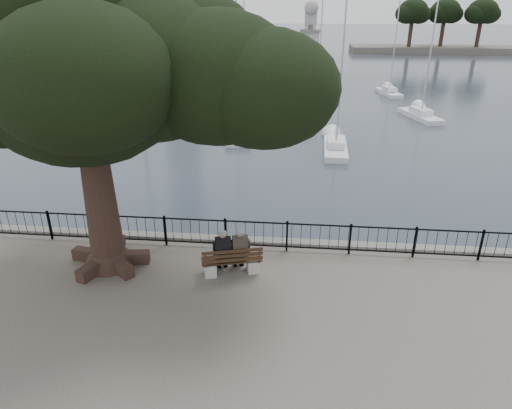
# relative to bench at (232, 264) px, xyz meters

# --- Properties ---
(harbor) EXTENTS (260.00, 260.00, 1.20)m
(harbor) POSITION_rel_bench_xyz_m (0.56, 2.02, -0.83)
(harbor) COLOR #62615D
(harbor) RESTS_ON ground
(railing) EXTENTS (22.06, 0.06, 1.00)m
(railing) POSITION_rel_bench_xyz_m (0.56, 1.52, 0.23)
(railing) COLOR black
(railing) RESTS_ON ground
(bench) EXTENTS (1.85, 0.98, 0.93)m
(bench) POSITION_rel_bench_xyz_m (0.00, 0.00, 0.00)
(bench) COLOR #9F9C93
(bench) RESTS_ON ground
(person_left) EXTENTS (0.55, 0.80, 1.48)m
(person_left) POSITION_rel_bench_xyz_m (-0.27, 0.03, 0.36)
(person_left) COLOR black
(person_left) RESTS_ON ground
(person_right) EXTENTS (0.55, 0.80, 1.48)m
(person_right) POSITION_rel_bench_xyz_m (0.21, 0.16, 0.36)
(person_right) COLOR #28251F
(person_right) RESTS_ON ground
(tree) EXTENTS (10.91, 7.61, 8.90)m
(tree) POSITION_rel_bench_xyz_m (-3.01, 0.30, 5.53)
(tree) COLOR black
(tree) RESTS_ON ground
(lion_monument) EXTENTS (5.94, 5.94, 8.77)m
(lion_monument) POSITION_rel_bench_xyz_m (2.56, 48.96, 0.87)
(lion_monument) COLOR #62615D
(lion_monument) RESTS_ON ground
(sailboat_a) EXTENTS (2.86, 6.03, 10.73)m
(sailboat_a) POSITION_rel_bench_xyz_m (-8.95, 18.94, -1.02)
(sailboat_a) COLOR white
(sailboat_a) RESTS_ON ground
(sailboat_b) EXTENTS (2.37, 6.09, 13.05)m
(sailboat_b) POSITION_rel_bench_xyz_m (-2.38, 18.92, -0.96)
(sailboat_b) COLOR white
(sailboat_b) RESTS_ON ground
(sailboat_c) EXTENTS (1.52, 4.93, 9.44)m
(sailboat_c) POSITION_rel_bench_xyz_m (4.04, 15.86, -1.03)
(sailboat_c) COLOR white
(sailboat_c) RESTS_ON ground
(sailboat_d) EXTENTS (2.73, 5.18, 9.46)m
(sailboat_d) POSITION_rel_bench_xyz_m (11.24, 25.38, -1.03)
(sailboat_d) COLOR white
(sailboat_d) RESTS_ON ground
(sailboat_e) EXTENTS (2.68, 5.24, 12.17)m
(sailboat_e) POSITION_rel_bench_xyz_m (-10.20, 27.86, -0.96)
(sailboat_e) COLOR white
(sailboat_e) RESTS_ON ground
(sailboat_f) EXTENTS (1.55, 4.76, 10.07)m
(sailboat_f) POSITION_rel_bench_xyz_m (3.26, 30.19, -1.01)
(sailboat_f) COLOR white
(sailboat_f) RESTS_ON ground
(sailboat_g) EXTENTS (2.16, 4.77, 9.24)m
(sailboat_g) POSITION_rel_bench_xyz_m (10.44, 35.46, -1.02)
(sailboat_g) COLOR white
(sailboat_g) RESTS_ON ground
(sailboat_h) EXTENTS (3.55, 5.87, 13.55)m
(sailboat_h) POSITION_rel_bench_xyz_m (-4.07, 36.42, -0.94)
(sailboat_h) COLOR white
(sailboat_h) RESTS_ON ground
(sailboat_i) EXTENTS (1.86, 5.12, 10.84)m
(sailboat_i) POSITION_rel_bench_xyz_m (-9.04, 18.72, -0.99)
(sailboat_i) COLOR white
(sailboat_i) RESTS_ON ground
(far_shore) EXTENTS (30.00, 8.60, 9.18)m
(far_shore) POSITION_rel_bench_xyz_m (26.11, 78.48, 2.67)
(far_shore) COLOR #504B45
(far_shore) RESTS_ON ground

